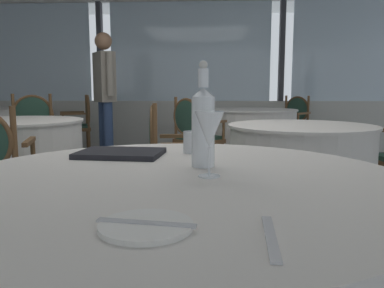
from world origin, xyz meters
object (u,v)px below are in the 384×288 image
object	(u,v)px
menu_book	(121,153)
dining_chair_1_1	(32,131)
water_tumbler	(191,142)
dining_chair_3_1	(80,121)
side_plate	(146,226)
dining_chair_0_1	(292,121)
diner_person_0	(105,90)
dining_chair_2_0	(171,158)
dining_chair_0_0	(194,131)
water_bottle	(203,124)
wine_glass	(209,131)

from	to	relation	value
menu_book	dining_chair_1_1	world-z (taller)	dining_chair_1_1
water_tumbler	dining_chair_3_1	size ratio (longest dim) A/B	0.09
side_plate	dining_chair_3_1	distance (m)	5.53
water_tumbler	menu_book	distance (m)	0.28
dining_chair_1_1	water_tumbler	bearing A→B (deg)	18.31
dining_chair_0_1	diner_person_0	world-z (taller)	diner_person_0
dining_chair_2_0	dining_chair_0_0	bearing A→B (deg)	79.29
diner_person_0	water_tumbler	bearing A→B (deg)	-103.49
side_plate	diner_person_0	distance (m)	4.65
dining_chair_2_0	water_tumbler	bearing A→B (deg)	-88.18
water_bottle	dining_chair_3_1	distance (m)	5.03
water_tumbler	dining_chair_1_1	xyz separation A→B (m)	(-1.94, 2.68, -0.25)
dining_chair_0_1	side_plate	bearing A→B (deg)	29.52
dining_chair_0_1	dining_chair_2_0	xyz separation A→B (m)	(-1.56, -3.36, -0.02)
dining_chair_0_1	dining_chair_1_1	bearing A→B (deg)	-16.37
side_plate	dining_chair_0_0	world-z (taller)	dining_chair_0_0
wine_glass	dining_chair_2_0	xyz separation A→B (m)	(-0.29, 1.63, -0.37)
side_plate	dining_chair_2_0	xyz separation A→B (m)	(-0.17, 2.07, -0.24)
menu_book	wine_glass	bearing A→B (deg)	-40.49
dining_chair_1_1	dining_chair_2_0	xyz separation A→B (m)	(1.73, -1.48, -0.03)
water_bottle	side_plate	bearing A→B (deg)	-98.78
wine_glass	dining_chair_0_0	distance (m)	3.48
diner_person_0	wine_glass	bearing A→B (deg)	-104.60
wine_glass	dining_chair_2_0	size ratio (longest dim) A/B	0.21
water_bottle	wine_glass	xyz separation A→B (m)	(0.02, -0.16, -0.00)
side_plate	menu_book	bearing A→B (deg)	106.56
water_tumbler	water_bottle	bearing A→B (deg)	-79.08
side_plate	dining_chair_0_1	xyz separation A→B (m)	(1.39, 5.43, -0.22)
menu_book	dining_chair_0_1	world-z (taller)	dining_chair_0_1
dining_chair_2_0	menu_book	bearing A→B (deg)	-100.73
wine_glass	water_tumbler	xyz separation A→B (m)	(-0.07, 0.43, -0.09)
side_plate	dining_chair_1_1	xyz separation A→B (m)	(-1.91, 3.55, -0.21)
water_tumbler	dining_chair_2_0	xyz separation A→B (m)	(-0.21, 1.20, -0.27)
menu_book	water_bottle	bearing A→B (deg)	-25.81
water_tumbler	dining_chair_0_0	size ratio (longest dim) A/B	0.09
menu_book	dining_chair_3_1	bearing A→B (deg)	115.80
dining_chair_0_1	dining_chair_3_1	bearing A→B (deg)	-41.84
menu_book	dining_chair_1_1	size ratio (longest dim) A/B	0.32
dining_chair_1_1	dining_chair_3_1	size ratio (longest dim) A/B	1.03
diner_person_0	menu_book	bearing A→B (deg)	-107.71
water_bottle	diner_person_0	xyz separation A→B (m)	(-1.40, 3.87, 0.12)
water_tumbler	dining_chair_0_1	xyz separation A→B (m)	(1.35, 4.57, -0.26)
menu_book	dining_chair_2_0	xyz separation A→B (m)	(0.06, 1.29, -0.24)
dining_chair_1_1	dining_chair_0_0	bearing A→B (deg)	83.08
dining_chair_0_0	diner_person_0	xyz separation A→B (m)	(-1.22, 0.57, 0.48)
dining_chair_0_1	dining_chair_1_1	world-z (taller)	dining_chair_1_1
side_plate	dining_chair_2_0	world-z (taller)	dining_chair_2_0
water_bottle	water_tumbler	bearing A→B (deg)	100.92
wine_glass	dining_chair_0_1	world-z (taller)	wine_glass
water_bottle	dining_chair_0_1	bearing A→B (deg)	74.97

